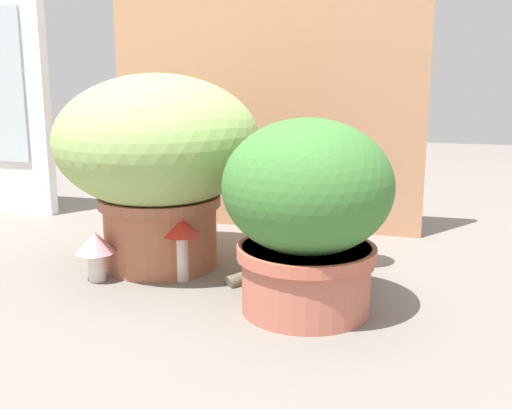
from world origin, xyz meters
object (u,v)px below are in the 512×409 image
cat (320,224)px  mushroom_ornament_pink (96,247)px  mushroom_ornament_red (181,234)px  leafy_planter (307,210)px  grass_planter (158,156)px

cat → mushroom_ornament_pink: size_ratio=2.94×
mushroom_ornament_pink → mushroom_ornament_red: size_ratio=0.75×
leafy_planter → cat: 0.24m
grass_planter → leafy_planter: bearing=-25.2°
grass_planter → cat: (0.39, 0.04, -0.15)m
cat → mushroom_ornament_red: size_ratio=2.21×
leafy_planter → mushroom_ornament_red: (-0.31, 0.10, -0.10)m
leafy_planter → cat: bearing=93.5°
cat → grass_planter: bearing=-174.6°
leafy_planter → grass_planter: bearing=154.8°
grass_planter → cat: bearing=5.4°
cat → leafy_planter: bearing=-86.5°
grass_planter → leafy_planter: grass_planter is taller
leafy_planter → mushroom_ornament_red: leafy_planter is taller
grass_planter → mushroom_ornament_red: bearing=-44.3°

